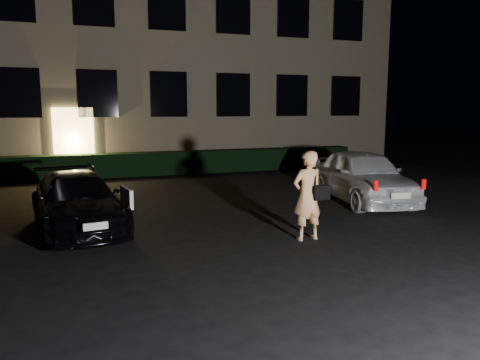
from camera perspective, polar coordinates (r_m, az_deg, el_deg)
name	(u,v)px	position (r m, az deg, el deg)	size (l,w,h in m)	color
ground	(299,253)	(8.23, 7.22, -8.79)	(80.00, 80.00, 0.00)	black
building	(149,29)	(22.54, -10.99, 17.58)	(20.00, 8.11, 12.00)	#776C55
hedge	(173,163)	(17.96, -8.20, 2.10)	(15.00, 0.70, 0.85)	black
sedan	(77,201)	(10.25, -19.24, -2.45)	(2.08, 4.09, 1.13)	black
hatch	(363,176)	(12.85, 14.76, 0.51)	(2.34, 4.32, 1.39)	silver
man	(308,195)	(8.86, 8.28, -1.88)	(0.73, 0.47, 1.70)	#FCB372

